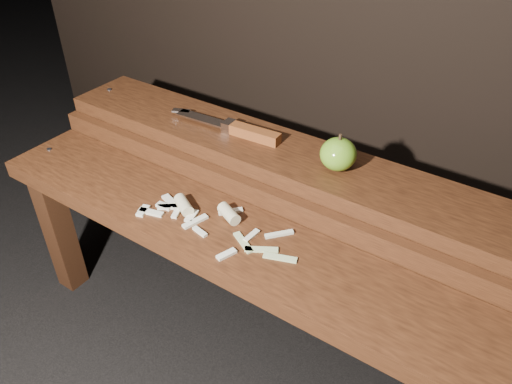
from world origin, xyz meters
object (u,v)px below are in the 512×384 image
Objects in this scene: bench_front_tier at (224,257)px; knife at (241,130)px; apple at (338,154)px; bench_rear_tier at (281,182)px.

knife is at bearing 116.99° from bench_front_tier.
apple reaches higher than knife.
knife is (-0.12, 0.23, 0.16)m from bench_front_tier.
bench_front_tier is at bearing -90.00° from bench_rear_tier.
apple is (0.13, 0.23, 0.18)m from bench_front_tier.
bench_rear_tier reaches higher than bench_front_tier.
bench_front_tier is 3.96× the size of knife.
knife is (-0.12, 0.01, 0.10)m from bench_rear_tier.
bench_front_tier is 14.77× the size of apple.
bench_front_tier is at bearing -119.61° from apple.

